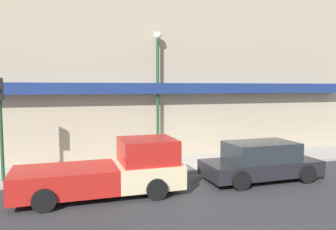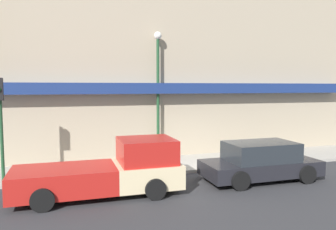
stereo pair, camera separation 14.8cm
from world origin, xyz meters
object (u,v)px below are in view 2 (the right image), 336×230
(parked_car, at_px, (260,162))
(street_lamp, at_px, (158,81))
(fire_hydrant, at_px, (227,158))
(pickup_truck, at_px, (110,171))
(traffic_light, at_px, (0,111))

(parked_car, distance_m, street_lamp, 6.00)
(fire_hydrant, bearing_deg, parked_car, -82.72)
(pickup_truck, height_order, parked_car, pickup_truck)
(parked_car, height_order, street_lamp, street_lamp)
(parked_car, bearing_deg, pickup_truck, -178.11)
(fire_hydrant, height_order, traffic_light, traffic_light)
(fire_hydrant, distance_m, traffic_light, 9.29)
(fire_hydrant, bearing_deg, street_lamp, 140.82)
(pickup_truck, bearing_deg, fire_hydrant, 20.56)
(parked_car, bearing_deg, street_lamp, 125.79)
(pickup_truck, distance_m, parked_car, 5.68)
(fire_hydrant, relative_size, street_lamp, 0.10)
(pickup_truck, xyz_separation_m, traffic_light, (-3.60, 2.27, 1.91))
(pickup_truck, height_order, street_lamp, street_lamp)
(street_lamp, relative_size, traffic_light, 1.60)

